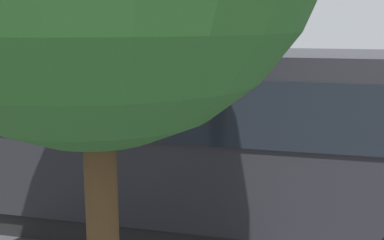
{
  "coord_description": "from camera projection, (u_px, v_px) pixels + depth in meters",
  "views": [
    {
      "loc": [
        -0.35,
        12.59,
        3.76
      ],
      "look_at": [
        2.59,
        -0.44,
        1.1
      ],
      "focal_mm": 46.86,
      "sensor_mm": 36.0,
      "label": 1
    }
  ],
  "objects": [
    {
      "name": "spectator_centre",
      "position": [
        196.0,
        135.0,
        11.87
      ],
      "size": [
        0.57,
        0.39,
        1.82
      ],
      "color": "#473823",
      "rests_on": "ground_plane"
    },
    {
      "name": "tour_bus",
      "position": [
        174.0,
        140.0,
        9.0
      ],
      "size": [
        11.07,
        2.85,
        3.25
      ],
      "color": "#26262B",
      "rests_on": "ground_plane"
    },
    {
      "name": "parked_motorcycle_silver",
      "position": [
        142.0,
        166.0,
        11.52
      ],
      "size": [
        2.04,
        0.64,
        0.99
      ],
      "color": "black",
      "rests_on": "ground_plane"
    },
    {
      "name": "spectator_far_left",
      "position": [
        272.0,
        144.0,
        11.33
      ],
      "size": [
        0.57,
        0.32,
        1.71
      ],
      "color": "#473823",
      "rests_on": "ground_plane"
    },
    {
      "name": "spectator_right",
      "position": [
        165.0,
        136.0,
        12.06
      ],
      "size": [
        0.58,
        0.33,
        1.74
      ],
      "color": "black",
      "rests_on": "ground_plane"
    },
    {
      "name": "bay_line_b",
      "position": [
        288.0,
        152.0,
        14.57
      ],
      "size": [
        0.21,
        3.82,
        0.01
      ],
      "color": "white",
      "rests_on": "ground_plane"
    },
    {
      "name": "ground_plane",
      "position": [
        286.0,
        170.0,
        12.86
      ],
      "size": [
        80.0,
        80.0,
        0.0
      ],
      "primitive_type": "plane",
      "color": "#38383D"
    },
    {
      "name": "bay_line_c",
      "position": [
        195.0,
        147.0,
        15.17
      ],
      "size": [
        0.23,
        4.67,
        0.01
      ],
      "color": "white",
      "rests_on": "ground_plane"
    },
    {
      "name": "spectator_left",
      "position": [
        239.0,
        142.0,
        11.72
      ],
      "size": [
        0.58,
        0.34,
        1.65
      ],
      "color": "black",
      "rests_on": "ground_plane"
    },
    {
      "name": "traffic_cone",
      "position": [
        211.0,
        125.0,
        16.92
      ],
      "size": [
        0.34,
        0.34,
        0.63
      ],
      "color": "orange",
      "rests_on": "ground_plane"
    },
    {
      "name": "stunt_motorcycle",
      "position": [
        161.0,
        107.0,
        16.37
      ],
      "size": [
        2.06,
        0.64,
        1.61
      ],
      "color": "black",
      "rests_on": "ground_plane"
    },
    {
      "name": "spectator_far_right",
      "position": [
        125.0,
        133.0,
        12.13
      ],
      "size": [
        0.58,
        0.37,
        1.8
      ],
      "color": "#473823",
      "rests_on": "ground_plane"
    }
  ]
}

